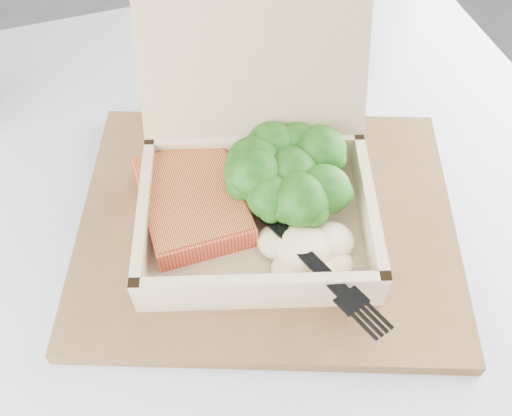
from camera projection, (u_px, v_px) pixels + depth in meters
floor at (91, 310)px, 1.35m from camera, size 4.00×4.00×0.00m
cafe_table at (233, 327)px, 0.73m from camera, size 1.07×1.07×0.75m
serving_tray at (267, 224)px, 0.58m from camera, size 0.48×0.46×0.02m
takeout_container at (256, 165)px, 0.55m from camera, size 0.32×0.33×0.19m
salmon_fillet at (192, 201)px, 0.55m from camera, size 0.13×0.15×0.03m
broccoli_pile at (291, 177)px, 0.56m from camera, size 0.13×0.13×0.05m
mashed_potatoes at (303, 249)px, 0.52m from camera, size 0.09×0.07×0.03m
plastic_fork at (285, 232)px, 0.52m from camera, size 0.02×0.17×0.02m
receipt at (199, 115)px, 0.68m from camera, size 0.10×0.15×0.00m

